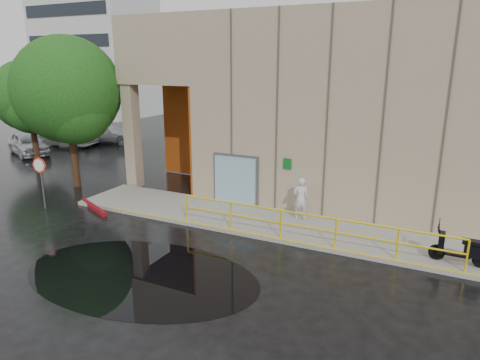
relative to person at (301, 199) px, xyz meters
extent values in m
plane|color=black|center=(-3.34, -5.20, -0.97)|extent=(120.00, 120.00, 0.00)
cube|color=gray|center=(0.66, -0.70, -0.90)|extent=(20.00, 3.00, 0.15)
cube|color=gray|center=(2.66, 5.80, 3.03)|extent=(16.00, 10.00, 8.00)
cube|color=gray|center=(-7.34, 5.80, 5.53)|extent=(4.00, 10.00, 3.00)
cube|color=gray|center=(-8.94, 1.20, 1.53)|extent=(0.60, 0.60, 5.00)
cube|color=#A5400F|center=(-7.34, 4.30, 1.53)|extent=(3.80, 0.15, 4.90)
cube|color=#A5400F|center=(-5.39, 2.55, 1.53)|extent=(0.10, 3.50, 4.90)
cube|color=#99BCD1|center=(-3.14, 0.68, 0.18)|extent=(1.90, 0.10, 2.00)
cube|color=#5C5C60|center=(-3.14, 0.76, 0.18)|extent=(2.10, 0.06, 2.20)
cube|color=#0C581B|center=(-0.84, 0.74, 1.13)|extent=(0.32, 0.04, 0.42)
cylinder|color=yellow|center=(0.91, -2.05, 0.18)|extent=(9.50, 0.06, 0.06)
cylinder|color=yellow|center=(0.91, -2.05, -0.27)|extent=(9.50, 0.06, 0.06)
cube|color=silver|center=(-31.34, 22.80, 6.53)|extent=(12.00, 8.00, 15.00)
imported|color=silver|center=(0.00, 0.00, 0.00)|extent=(0.70, 0.59, 1.65)
cylinder|color=black|center=(4.87, -1.51, -0.59)|extent=(0.48, 0.10, 0.48)
cylinder|color=#5C5C60|center=(-10.23, -3.14, 0.00)|extent=(0.06, 0.06, 1.94)
cylinder|color=red|center=(-10.23, -3.17, 0.92)|extent=(0.67, 0.12, 0.67)
cylinder|color=white|center=(-10.23, -3.20, 0.92)|extent=(0.53, 0.08, 0.53)
cube|color=maroon|center=(-8.34, -2.31, -0.88)|extent=(2.26, 1.16, 0.18)
cube|color=black|center=(-2.89, -6.06, -0.97)|extent=(7.64, 5.12, 0.01)
imported|color=silver|center=(-20.21, 4.07, -0.22)|extent=(4.77, 3.44, 1.51)
imported|color=silver|center=(-20.34, 7.20, -0.19)|extent=(4.96, 2.51, 1.56)
imported|color=#A0A1A7|center=(-18.33, 9.56, -0.22)|extent=(5.54, 3.33, 1.50)
cylinder|color=black|center=(-11.60, -0.04, 0.64)|extent=(0.36, 0.36, 3.22)
sphere|color=#1F601F|center=(-11.60, -0.04, 3.75)|extent=(5.02, 5.02, 5.02)
sphere|color=#1F601F|center=(-11.05, -0.22, 3.00)|extent=(3.51, 3.51, 3.51)
cylinder|color=black|center=(-18.34, 3.17, 0.37)|extent=(0.36, 0.36, 2.69)
sphere|color=#1E4A15|center=(-18.34, 3.17, 3.02)|extent=(4.34, 4.34, 4.34)
sphere|color=#1E4A15|center=(-17.74, 2.70, 2.37)|extent=(3.04, 3.04, 3.04)
camera|label=1|loc=(4.66, -14.97, 5.08)|focal=32.00mm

